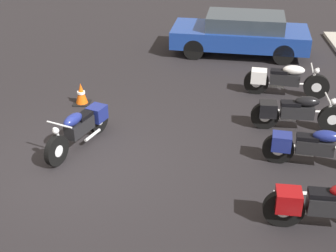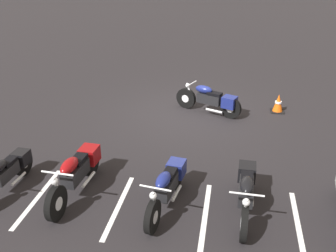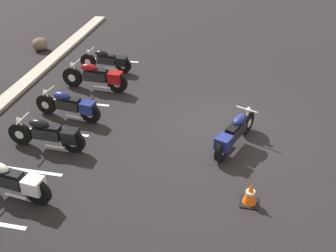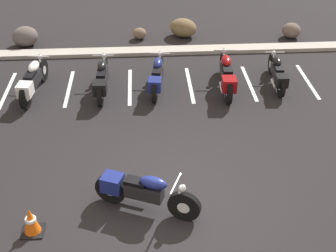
{
  "view_description": "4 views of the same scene",
  "coord_description": "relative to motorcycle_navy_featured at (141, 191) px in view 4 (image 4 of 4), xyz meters",
  "views": [
    {
      "loc": [
        7.88,
        2.22,
        5.2
      ],
      "look_at": [
        0.11,
        1.69,
        0.97
      ],
      "focal_mm": 50.0,
      "sensor_mm": 36.0,
      "label": 1
    },
    {
      "loc": [
        -1.3,
        10.84,
        4.74
      ],
      "look_at": [
        0.03,
        3.18,
        1.09
      ],
      "focal_mm": 42.0,
      "sensor_mm": 36.0,
      "label": 2
    },
    {
      "loc": [
        -9.27,
        -0.26,
        6.05
      ],
      "look_at": [
        -1.21,
        1.41,
        0.78
      ],
      "focal_mm": 42.0,
      "sensor_mm": 36.0,
      "label": 3
    },
    {
      "loc": [
        -0.61,
        -6.97,
        6.43
      ],
      "look_at": [
        -0.06,
        1.82,
        0.56
      ],
      "focal_mm": 50.0,
      "sensor_mm": 36.0,
      "label": 4
    }
  ],
  "objects": [
    {
      "name": "landscape_rock_0",
      "position": [
        -3.73,
        8.03,
        -0.13
      ],
      "size": [
        1.12,
        1.11,
        0.65
      ],
      "primitive_type": "ellipsoid",
      "rotation": [
        0.0,
        0.0,
        0.54
      ],
      "color": "#544A49",
      "rests_on": "ground"
    },
    {
      "name": "ground",
      "position": [
        0.7,
        0.22,
        -0.45
      ],
      "size": [
        60.0,
        60.0,
        0.0
      ],
      "primitive_type": "plane",
      "color": "black"
    },
    {
      "name": "landscape_rock_1",
      "position": [
        0.06,
        8.36,
        -0.26
      ],
      "size": [
        0.64,
        0.64,
        0.38
      ],
      "primitive_type": "ellipsoid",
      "rotation": [
        0.0,
        0.0,
        2.24
      ],
      "color": "brown",
      "rests_on": "ground"
    },
    {
      "name": "parked_bike_2",
      "position": [
        0.51,
        4.72,
        -0.01
      ],
      "size": [
        0.68,
        2.1,
        0.83
      ],
      "rotation": [
        0.0,
        0.0,
        1.42
      ],
      "color": "black",
      "rests_on": "ground"
    },
    {
      "name": "stall_line_3",
      "position": [
        1.45,
        4.96,
        -0.45
      ],
      "size": [
        0.1,
        2.1,
        0.0
      ],
      "primitive_type": "cube",
      "color": "white",
      "rests_on": "ground"
    },
    {
      "name": "stall_line_1",
      "position": [
        -1.98,
        4.96,
        -0.45
      ],
      "size": [
        0.1,
        2.1,
        0.0
      ],
      "primitive_type": "cube",
      "color": "white",
      "rests_on": "ground"
    },
    {
      "name": "motorcycle_navy_featured",
      "position": [
        0.0,
        0.0,
        0.0
      ],
      "size": [
        2.03,
        1.01,
        0.84
      ],
      "rotation": [
        0.0,
        0.0,
        -0.39
      ],
      "color": "black",
      "rests_on": "ground"
    },
    {
      "name": "parked_bike_0",
      "position": [
        -2.87,
        4.64,
        0.01
      ],
      "size": [
        0.68,
        2.18,
        0.86
      ],
      "rotation": [
        0.0,
        0.0,
        1.44
      ],
      "color": "black",
      "rests_on": "ground"
    },
    {
      "name": "concrete_curb",
      "position": [
        0.7,
        7.2,
        -0.39
      ],
      "size": [
        18.0,
        0.5,
        0.12
      ],
      "primitive_type": "cube",
      "color": "#A8A399",
      "rests_on": "ground"
    },
    {
      "name": "traffic_cone",
      "position": [
        -2.02,
        -0.49,
        -0.18
      ],
      "size": [
        0.4,
        0.4,
        0.57
      ],
      "color": "black",
      "rests_on": "ground"
    },
    {
      "name": "parked_bike_3",
      "position": [
        2.41,
        4.6,
        0.03
      ],
      "size": [
        0.64,
        2.29,
        0.9
      ],
      "rotation": [
        0.0,
        0.0,
        1.51
      ],
      "color": "black",
      "rests_on": "ground"
    },
    {
      "name": "stall_line_5",
      "position": [
        4.88,
        4.96,
        -0.45
      ],
      "size": [
        0.1,
        2.1,
        0.0
      ],
      "primitive_type": "cube",
      "color": "white",
      "rests_on": "ground"
    },
    {
      "name": "landscape_rock_2",
      "position": [
        1.57,
        8.49,
        -0.14
      ],
      "size": [
        1.2,
        1.14,
        0.62
      ],
      "primitive_type": "ellipsoid",
      "rotation": [
        0.0,
        0.0,
        2.61
      ],
      "color": "brown",
      "rests_on": "ground"
    },
    {
      "name": "parked_bike_4",
      "position": [
        3.89,
        4.76,
        -0.04
      ],
      "size": [
        0.55,
        1.95,
        0.77
      ],
      "rotation": [
        0.0,
        0.0,
        1.51
      ],
      "color": "black",
      "rests_on": "ground"
    },
    {
      "name": "stall_line_2",
      "position": [
        -0.26,
        4.96,
        -0.45
      ],
      "size": [
        0.1,
        2.1,
        0.0
      ],
      "primitive_type": "cube",
      "color": "white",
      "rests_on": "ground"
    },
    {
      "name": "landscape_rock_3",
      "position": [
        5.27,
        8.15,
        -0.19
      ],
      "size": [
        0.81,
        0.81,
        0.51
      ],
      "primitive_type": "ellipsoid",
      "rotation": [
        0.0,
        0.0,
        0.39
      ],
      "color": "brown",
      "rests_on": "ground"
    },
    {
      "name": "parked_bike_1",
      "position": [
        -1.0,
        4.64,
        -0.0
      ],
      "size": [
        0.6,
        2.14,
        0.84
      ],
      "rotation": [
        0.0,
        0.0,
        1.54
      ],
      "color": "black",
      "rests_on": "ground"
    },
    {
      "name": "stall_line_0",
      "position": [
        -3.69,
        4.96,
        -0.45
      ],
      "size": [
        0.1,
        2.1,
        0.0
      ],
      "primitive_type": "cube",
      "color": "white",
      "rests_on": "ground"
    },
    {
      "name": "stall_line_4",
      "position": [
        3.16,
        4.96,
        -0.45
      ],
      "size": [
        0.1,
        2.1,
        0.0
      ],
      "primitive_type": "cube",
      "color": "white",
      "rests_on": "ground"
    }
  ]
}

